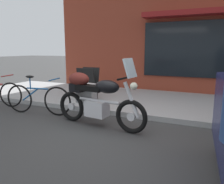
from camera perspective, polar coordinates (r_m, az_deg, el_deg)
ground_plane at (r=4.20m, az=-1.05°, el=-10.99°), size 80.00×80.00×0.00m
touring_motorcycle at (r=4.60m, az=-4.48°, el=-1.16°), size 2.10×0.82×1.40m
parked_bicycle at (r=5.72m, az=-18.34°, el=-1.62°), size 1.72×0.48×0.94m
sandwich_board_sign at (r=6.64m, az=-6.04°, el=2.27°), size 0.55×0.41×0.91m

